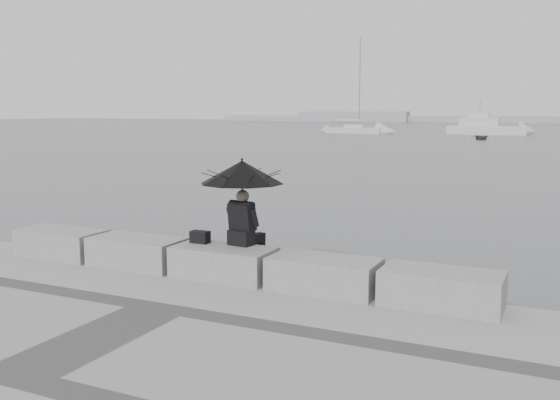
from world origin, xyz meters
The scene contains 12 objects.
ground centered at (0.00, 0.00, 0.00)m, with size 360.00×360.00×0.00m, color #444649.
stone_block_far_left centered at (-3.40, -0.45, 0.75)m, with size 1.60×0.80×0.50m, color slate.
stone_block_left centered at (-1.70, -0.45, 0.75)m, with size 1.60×0.80×0.50m, color slate.
stone_block_centre centered at (0.00, -0.45, 0.75)m, with size 1.60×0.80×0.50m, color slate.
stone_block_right centered at (1.70, -0.45, 0.75)m, with size 1.60×0.80×0.50m, color slate.
stone_block_far_right centered at (3.40, -0.45, 0.75)m, with size 1.60×0.80×0.50m, color slate.
seated_person centered at (0.17, -0.14, 2.04)m, with size 1.34×1.34×1.39m.
bag centered at (-0.51, -0.33, 1.10)m, with size 0.30×0.17×0.20m, color black.
distant_landmass centered at (-8.14, 154.51, 0.90)m, with size 180.00×8.00×2.80m.
sailboat_left centered at (-22.44, 72.52, 0.52)m, with size 8.30×3.32×12.90m.
motor_cruiser centered at (-5.76, 75.93, 0.89)m, with size 9.82×3.04×4.50m.
dinghy centered at (-4.53, 61.71, 0.26)m, with size 3.09×1.31×0.52m, color slate.
Camera 1 is at (4.93, -8.73, 3.14)m, focal length 40.00 mm.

